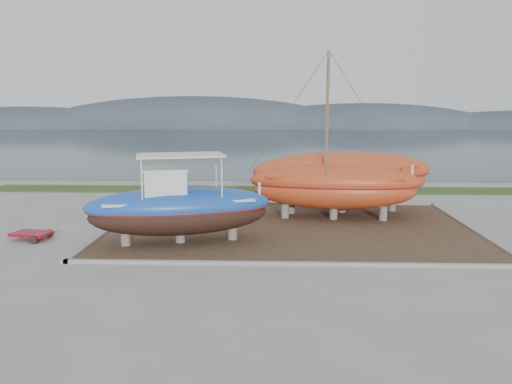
# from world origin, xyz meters

# --- Properties ---
(ground) EXTENTS (140.00, 140.00, 0.00)m
(ground) POSITION_xyz_m (0.00, 0.00, 0.00)
(ground) COLOR gray
(ground) RESTS_ON ground
(dirt_patch) EXTENTS (18.00, 12.00, 0.06)m
(dirt_patch) POSITION_xyz_m (0.00, 4.00, 0.03)
(dirt_patch) COLOR #422D1E
(dirt_patch) RESTS_ON ground
(curb_frame) EXTENTS (18.60, 12.60, 0.15)m
(curb_frame) POSITION_xyz_m (0.00, 4.00, 0.07)
(curb_frame) COLOR gray
(curb_frame) RESTS_ON ground
(grass_strip) EXTENTS (44.00, 3.00, 0.08)m
(grass_strip) POSITION_xyz_m (0.00, 15.50, 0.04)
(grass_strip) COLOR #284219
(grass_strip) RESTS_ON ground
(sea) EXTENTS (260.00, 100.00, 0.04)m
(sea) POSITION_xyz_m (0.00, 70.00, 0.00)
(sea) COLOR #17282F
(sea) RESTS_ON ground
(mountain_ridge) EXTENTS (200.00, 36.00, 20.00)m
(mountain_ridge) POSITION_xyz_m (0.00, 125.00, 0.00)
(mountain_ridge) COLOR #333D49
(mountain_ridge) RESTS_ON ground
(blue_caique) EXTENTS (8.70, 4.59, 4.00)m
(blue_caique) POSITION_xyz_m (-5.09, 0.93, 2.06)
(blue_caique) COLOR #1C4EB2
(blue_caique) RESTS_ON dirt_patch
(white_dinghy) EXTENTS (4.20, 2.25, 1.20)m
(white_dinghy) POSITION_xyz_m (-6.19, 6.33, 0.66)
(white_dinghy) COLOR silver
(white_dinghy) RESTS_ON dirt_patch
(orange_sailboat) EXTENTS (9.39, 3.48, 8.95)m
(orange_sailboat) POSITION_xyz_m (2.41, 5.91, 4.54)
(orange_sailboat) COLOR #AF3D1B
(orange_sailboat) RESTS_ON dirt_patch
(orange_bare_hull) EXTENTS (10.83, 4.65, 3.43)m
(orange_bare_hull) POSITION_xyz_m (3.12, 7.77, 1.78)
(orange_bare_hull) COLOR #AF3D1B
(orange_bare_hull) RESTS_ON dirt_patch
(red_trailer) EXTENTS (2.75, 1.74, 0.36)m
(red_trailer) POSITION_xyz_m (-12.15, 1.29, 0.18)
(red_trailer) COLOR maroon
(red_trailer) RESTS_ON ground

